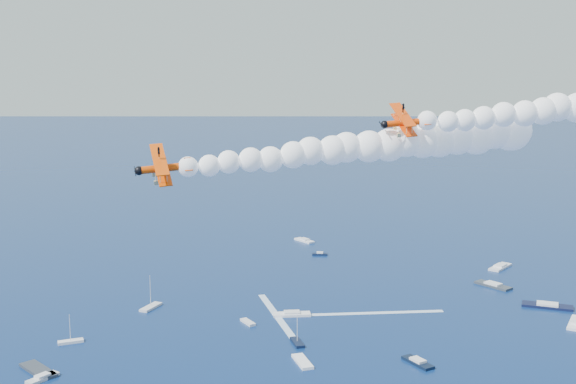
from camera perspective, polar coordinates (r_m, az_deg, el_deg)
The scene contains 5 objects.
biplane_lead at distance 96.86m, azimuth 9.02°, elevation 5.28°, with size 6.35×7.12×4.29m, color #E83E04, non-canonical shape.
biplane_trail at distance 91.72m, azimuth -9.49°, elevation 1.82°, with size 6.93×7.77×4.68m, color #E04504, non-canonical shape.
smoke_trail_trail at distance 96.90m, azimuth 5.45°, elevation 3.45°, with size 35.94×37.78×9.36m, color white, non-canonical shape.
spectator_boats at distance 192.30m, azimuth 11.45°, elevation -11.41°, with size 215.72×174.98×0.70m.
boat_wakes at distance 181.30m, azimuth 11.17°, elevation -12.85°, with size 146.77×92.15×0.04m.
Camera 1 is at (59.71, -53.71, 69.24)m, focal length 46.29 mm.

